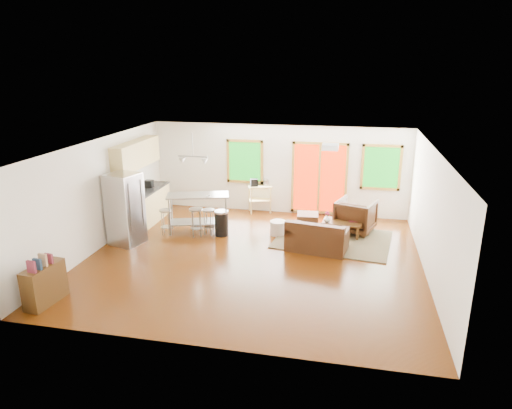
% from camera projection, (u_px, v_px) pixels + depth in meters
% --- Properties ---
extents(floor, '(7.50, 7.00, 0.02)m').
position_uv_depth(floor, '(253.00, 259.00, 10.47)').
color(floor, '#391904').
rests_on(floor, ground).
extents(ceiling, '(7.50, 7.00, 0.02)m').
position_uv_depth(ceiling, '(253.00, 145.00, 9.69)').
color(ceiling, white).
rests_on(ceiling, ground).
extents(back_wall, '(7.50, 0.02, 2.60)m').
position_uv_depth(back_wall, '(278.00, 169.00, 13.36)').
color(back_wall, white).
rests_on(back_wall, ground).
extents(left_wall, '(0.02, 7.00, 2.60)m').
position_uv_depth(left_wall, '(99.00, 194.00, 10.82)').
color(left_wall, white).
rests_on(left_wall, ground).
extents(right_wall, '(0.02, 7.00, 2.60)m').
position_uv_depth(right_wall, '(432.00, 215.00, 9.34)').
color(right_wall, white).
rests_on(right_wall, ground).
extents(front_wall, '(7.50, 0.02, 2.60)m').
position_uv_depth(front_wall, '(204.00, 273.00, 6.80)').
color(front_wall, white).
rests_on(front_wall, ground).
extents(window_left, '(1.10, 0.05, 1.30)m').
position_uv_depth(window_left, '(245.00, 162.00, 13.45)').
color(window_left, '#106112').
rests_on(window_left, back_wall).
extents(french_doors, '(1.60, 0.05, 2.10)m').
position_uv_depth(french_doors, '(319.00, 178.00, 13.13)').
color(french_doors, red).
rests_on(french_doors, back_wall).
extents(window_right, '(1.10, 0.05, 1.30)m').
position_uv_depth(window_right, '(381.00, 168.00, 12.68)').
color(window_right, '#106112').
rests_on(window_right, back_wall).
extents(rug, '(3.04, 2.50, 0.03)m').
position_uv_depth(rug, '(333.00, 239.00, 11.54)').
color(rug, '#3C5136').
rests_on(rug, floor).
extents(loveseat, '(1.51, 1.01, 0.75)m').
position_uv_depth(loveseat, '(317.00, 239.00, 10.83)').
color(loveseat, black).
rests_on(loveseat, floor).
extents(coffee_table, '(1.05, 0.69, 0.40)m').
position_uv_depth(coffee_table, '(342.00, 223.00, 11.71)').
color(coffee_table, '#39230D').
rests_on(coffee_table, floor).
extents(armchair, '(1.16, 1.13, 0.96)m').
position_uv_depth(armchair, '(356.00, 214.00, 11.98)').
color(armchair, black).
rests_on(armchair, floor).
extents(ottoman, '(0.61, 0.61, 0.38)m').
position_uv_depth(ottoman, '(307.00, 220.00, 12.41)').
color(ottoman, black).
rests_on(ottoman, floor).
extents(pouf, '(0.52, 0.52, 0.37)m').
position_uv_depth(pouf, '(278.00, 228.00, 11.85)').
color(pouf, beige).
rests_on(pouf, floor).
extents(vase, '(0.17, 0.18, 0.29)m').
position_uv_depth(vase, '(327.00, 218.00, 11.61)').
color(vase, silver).
rests_on(vase, coffee_table).
extents(book, '(0.23, 0.04, 0.31)m').
position_uv_depth(book, '(350.00, 215.00, 11.72)').
color(book, maroon).
rests_on(book, coffee_table).
extents(cabinets, '(0.64, 2.24, 2.30)m').
position_uv_depth(cabinets, '(142.00, 191.00, 12.46)').
color(cabinets, tan).
rests_on(cabinets, floor).
extents(refrigerator, '(0.86, 0.84, 1.77)m').
position_uv_depth(refrigerator, '(125.00, 209.00, 11.09)').
color(refrigerator, '#B7BABC').
rests_on(refrigerator, floor).
extents(island, '(1.72, 1.07, 1.01)m').
position_uv_depth(island, '(198.00, 206.00, 11.94)').
color(island, '#B7BABC').
rests_on(island, floor).
extents(cup, '(0.14, 0.13, 0.12)m').
position_uv_depth(cup, '(208.00, 197.00, 11.65)').
color(cup, white).
rests_on(cup, island).
extents(bar_stool_a, '(0.36, 0.36, 0.67)m').
position_uv_depth(bar_stool_a, '(166.00, 216.00, 11.78)').
color(bar_stool_a, '#B7BABC').
rests_on(bar_stool_a, floor).
extents(bar_stool_b, '(0.47, 0.47, 0.75)m').
position_uv_depth(bar_stool_b, '(196.00, 216.00, 11.64)').
color(bar_stool_b, '#B7BABC').
rests_on(bar_stool_b, floor).
extents(bar_stool_c, '(0.34, 0.34, 0.68)m').
position_uv_depth(bar_stool_c, '(209.00, 216.00, 11.79)').
color(bar_stool_c, '#B7BABC').
rests_on(bar_stool_c, floor).
extents(trash_can, '(0.45, 0.45, 0.67)m').
position_uv_depth(trash_can, '(222.00, 223.00, 11.76)').
color(trash_can, black).
rests_on(trash_can, floor).
extents(kitchen_cart, '(0.79, 0.65, 1.03)m').
position_uv_depth(kitchen_cart, '(259.00, 189.00, 13.49)').
color(kitchen_cart, tan).
rests_on(kitchen_cart, floor).
extents(bookshelf, '(0.41, 0.87, 1.00)m').
position_uv_depth(bookshelf, '(44.00, 284.00, 8.41)').
color(bookshelf, '#39230D').
rests_on(bookshelf, floor).
extents(ceiling_flush, '(0.35, 0.35, 0.12)m').
position_uv_depth(ceiling_flush, '(330.00, 147.00, 9.96)').
color(ceiling_flush, white).
rests_on(ceiling_flush, ceiling).
extents(pendant_light, '(0.80, 0.18, 0.79)m').
position_uv_depth(pendant_light, '(193.00, 160.00, 11.67)').
color(pendant_light, gray).
rests_on(pendant_light, ceiling).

